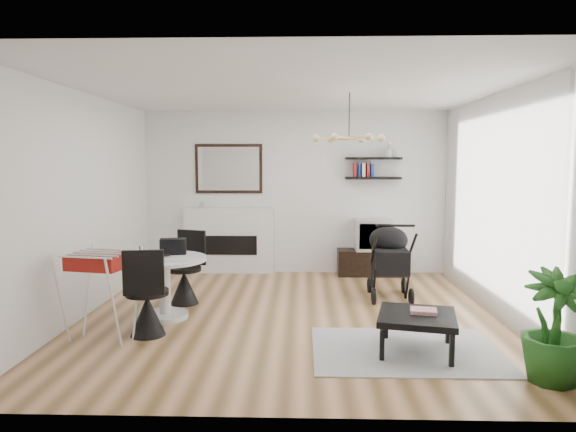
{
  "coord_description": "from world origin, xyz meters",
  "views": [
    {
      "loc": [
        0.14,
        -6.07,
        1.86
      ],
      "look_at": [
        -0.05,
        0.4,
        1.18
      ],
      "focal_mm": 32.0,
      "sensor_mm": 36.0,
      "label": 1
    }
  ],
  "objects_px": {
    "fireplace": "(229,232)",
    "dining_table": "(165,278)",
    "drying_rack": "(100,294)",
    "coffee_table": "(417,318)",
    "crt_tv": "(373,234)",
    "potted_plant": "(554,327)",
    "tv_console": "(372,262)",
    "stroller": "(389,264)"
  },
  "relations": [
    {
      "from": "fireplace",
      "to": "dining_table",
      "type": "relative_size",
      "value": 2.15
    },
    {
      "from": "drying_rack",
      "to": "coffee_table",
      "type": "xyz_separation_m",
      "value": [
        3.21,
        -0.24,
        -0.15
      ]
    },
    {
      "from": "fireplace",
      "to": "drying_rack",
      "type": "distance_m",
      "value": 3.47
    },
    {
      "from": "crt_tv",
      "to": "potted_plant",
      "type": "xyz_separation_m",
      "value": [
        0.96,
        -4.1,
        -0.2
      ]
    },
    {
      "from": "potted_plant",
      "to": "crt_tv",
      "type": "bearing_deg",
      "value": 103.2
    },
    {
      "from": "drying_rack",
      "to": "potted_plant",
      "type": "relative_size",
      "value": 0.98
    },
    {
      "from": "tv_console",
      "to": "dining_table",
      "type": "distance_m",
      "value": 3.7
    },
    {
      "from": "dining_table",
      "to": "crt_tv",
      "type": "bearing_deg",
      "value": 40.84
    },
    {
      "from": "crt_tv",
      "to": "dining_table",
      "type": "bearing_deg",
      "value": -139.16
    },
    {
      "from": "fireplace",
      "to": "stroller",
      "type": "relative_size",
      "value": 1.98
    },
    {
      "from": "crt_tv",
      "to": "drying_rack",
      "type": "xyz_separation_m",
      "value": [
        -3.25,
        -3.22,
        -0.18
      ]
    },
    {
      "from": "tv_console",
      "to": "dining_table",
      "type": "xyz_separation_m",
      "value": [
        -2.79,
        -2.42,
        0.27
      ]
    },
    {
      "from": "tv_console",
      "to": "crt_tv",
      "type": "xyz_separation_m",
      "value": [
        0.0,
        -0.0,
        0.47
      ]
    },
    {
      "from": "crt_tv",
      "to": "drying_rack",
      "type": "relative_size",
      "value": 0.62
    },
    {
      "from": "fireplace",
      "to": "tv_console",
      "type": "bearing_deg",
      "value": -3.17
    },
    {
      "from": "dining_table",
      "to": "stroller",
      "type": "height_order",
      "value": "stroller"
    },
    {
      "from": "fireplace",
      "to": "potted_plant",
      "type": "distance_m",
      "value": 5.41
    },
    {
      "from": "crt_tv",
      "to": "tv_console",
      "type": "bearing_deg",
      "value": 145.77
    },
    {
      "from": "tv_console",
      "to": "stroller",
      "type": "height_order",
      "value": "stroller"
    },
    {
      "from": "tv_console",
      "to": "potted_plant",
      "type": "bearing_deg",
      "value": -76.75
    },
    {
      "from": "dining_table",
      "to": "drying_rack",
      "type": "distance_m",
      "value": 0.93
    },
    {
      "from": "crt_tv",
      "to": "coffee_table",
      "type": "xyz_separation_m",
      "value": [
        -0.03,
        -3.45,
        -0.34
      ]
    },
    {
      "from": "tv_console",
      "to": "potted_plant",
      "type": "relative_size",
      "value": 1.18
    },
    {
      "from": "fireplace",
      "to": "dining_table",
      "type": "bearing_deg",
      "value": -99.03
    },
    {
      "from": "dining_table",
      "to": "potted_plant",
      "type": "distance_m",
      "value": 4.12
    },
    {
      "from": "crt_tv",
      "to": "drying_rack",
      "type": "distance_m",
      "value": 4.58
    },
    {
      "from": "dining_table",
      "to": "stroller",
      "type": "relative_size",
      "value": 0.92
    },
    {
      "from": "tv_console",
      "to": "dining_table",
      "type": "height_order",
      "value": "dining_table"
    },
    {
      "from": "dining_table",
      "to": "drying_rack",
      "type": "xyz_separation_m",
      "value": [
        -0.46,
        -0.81,
        0.01
      ]
    },
    {
      "from": "drying_rack",
      "to": "stroller",
      "type": "bearing_deg",
      "value": 40.52
    },
    {
      "from": "fireplace",
      "to": "crt_tv",
      "type": "height_order",
      "value": "fireplace"
    },
    {
      "from": "coffee_table",
      "to": "stroller",
      "type": "bearing_deg",
      "value": 87.87
    },
    {
      "from": "fireplace",
      "to": "crt_tv",
      "type": "xyz_separation_m",
      "value": [
        2.39,
        -0.14,
        -0.0
      ]
    },
    {
      "from": "coffee_table",
      "to": "fireplace",
      "type": "bearing_deg",
      "value": 123.25
    },
    {
      "from": "crt_tv",
      "to": "coffee_table",
      "type": "bearing_deg",
      "value": -90.56
    },
    {
      "from": "drying_rack",
      "to": "stroller",
      "type": "height_order",
      "value": "stroller"
    },
    {
      "from": "fireplace",
      "to": "tv_console",
      "type": "xyz_separation_m",
      "value": [
        2.38,
        -0.13,
        -0.47
      ]
    },
    {
      "from": "crt_tv",
      "to": "potted_plant",
      "type": "relative_size",
      "value": 0.61
    },
    {
      "from": "fireplace",
      "to": "crt_tv",
      "type": "distance_m",
      "value": 2.39
    },
    {
      "from": "dining_table",
      "to": "potted_plant",
      "type": "relative_size",
      "value": 1.04
    },
    {
      "from": "crt_tv",
      "to": "stroller",
      "type": "bearing_deg",
      "value": -88.17
    },
    {
      "from": "drying_rack",
      "to": "potted_plant",
      "type": "xyz_separation_m",
      "value": [
        4.21,
        -0.88,
        -0.02
      ]
    }
  ]
}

